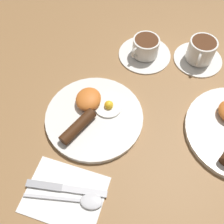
{
  "coord_description": "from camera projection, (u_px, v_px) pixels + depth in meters",
  "views": [
    {
      "loc": [
        0.34,
        0.14,
        0.62
      ],
      "look_at": [
        -0.02,
        0.05,
        0.03
      ],
      "focal_mm": 42.0,
      "sensor_mm": 36.0,
      "label": 1
    }
  ],
  "objects": [
    {
      "name": "spoon",
      "position": [
        83.0,
        201.0,
        0.59
      ],
      "size": [
        0.05,
        0.18,
        0.01
      ],
      "rotation": [
        0.0,
        0.0,
        1.72
      ],
      "color": "silver",
      "rests_on": "napkin"
    },
    {
      "name": "teacup_near",
      "position": [
        145.0,
        49.0,
        0.82
      ],
      "size": [
        0.17,
        0.17,
        0.06
      ],
      "color": "silver",
      "rests_on": "ground_plane"
    },
    {
      "name": "teacup_far",
      "position": [
        200.0,
        53.0,
        0.81
      ],
      "size": [
        0.15,
        0.15,
        0.08
      ],
      "color": "silver",
      "rests_on": "ground_plane"
    },
    {
      "name": "knife",
      "position": [
        62.0,
        188.0,
        0.61
      ],
      "size": [
        0.04,
        0.19,
        0.01
      ],
      "rotation": [
        0.0,
        0.0,
        1.68
      ],
      "color": "silver",
      "rests_on": "napkin"
    },
    {
      "name": "napkin",
      "position": [
        65.0,
        194.0,
        0.61
      ],
      "size": [
        0.15,
        0.19,
        0.01
      ],
      "primitive_type": "cube",
      "rotation": [
        0.0,
        0.0,
        -0.06
      ],
      "color": "white",
      "rests_on": "ground_plane"
    },
    {
      "name": "breakfast_plate_near",
      "position": [
        93.0,
        115.0,
        0.71
      ],
      "size": [
        0.26,
        0.26,
        0.05
      ],
      "color": "silver",
      "rests_on": "ground_plane"
    },
    {
      "name": "ground_plane",
      "position": [
        94.0,
        119.0,
        0.72
      ],
      "size": [
        3.0,
        3.0,
        0.0
      ],
      "primitive_type": "plane",
      "color": "olive"
    }
  ]
}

